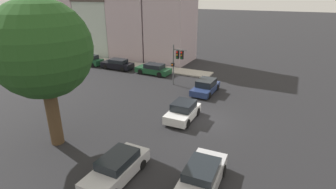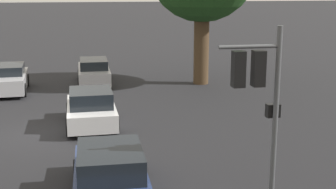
{
  "view_description": "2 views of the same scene",
  "coord_description": "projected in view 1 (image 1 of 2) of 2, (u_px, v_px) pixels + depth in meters",
  "views": [
    {
      "loc": [
        -19.1,
        -5.58,
        9.93
      ],
      "look_at": [
        0.56,
        4.14,
        1.38
      ],
      "focal_mm": 28.0,
      "sensor_mm": 36.0,
      "label": 1
    },
    {
      "loc": [
        17.7,
        1.76,
        5.55
      ],
      "look_at": [
        3.68,
        4.39,
        2.22
      ],
      "focal_mm": 50.0,
      "sensor_mm": 36.0,
      "label": 2
    }
  ],
  "objects": [
    {
      "name": "parked_car_2",
      "position": [
        90.0,
        60.0,
        38.21
      ],
      "size": [
        1.88,
        3.99,
        1.49
      ],
      "rotation": [
        0.0,
        0.0,
        1.55
      ],
      "color": "#194728",
      "rests_on": "ground_plane"
    },
    {
      "name": "ground_plane",
      "position": [
        209.0,
        120.0,
        21.87
      ],
      "size": [
        300.0,
        300.0,
        0.0
      ],
      "primitive_type": "plane",
      "color": "black"
    },
    {
      "name": "crossing_car_1",
      "position": [
        117.0,
        168.0,
        14.8
      ],
      "size": [
        4.5,
        1.86,
        1.43
      ],
      "rotation": [
        0.0,
        0.0,
        3.14
      ],
      "color": "#B7B7BC",
      "rests_on": "ground_plane"
    },
    {
      "name": "sidewalk_strip",
      "position": [
        46.0,
        53.0,
        45.78
      ],
      "size": [
        2.59,
        60.0,
        0.15
      ],
      "color": "#ADA89E",
      "rests_on": "ground_plane"
    },
    {
      "name": "crossing_car_2",
      "position": [
        202.0,
        176.0,
        14.15
      ],
      "size": [
        4.33,
        2.09,
        1.45
      ],
      "rotation": [
        0.0,
        0.0,
        0.05
      ],
      "color": "#B7B7BC",
      "rests_on": "ground_plane"
    },
    {
      "name": "parked_car_3",
      "position": [
        67.0,
        57.0,
        40.26
      ],
      "size": [
        2.03,
        4.28,
        1.39
      ],
      "rotation": [
        0.0,
        0.0,
        1.54
      ],
      "color": "#4C5156",
      "rests_on": "ground_plane"
    },
    {
      "name": "rowhouse_backdrop",
      "position": [
        121.0,
        21.0,
        42.65
      ],
      "size": [
        8.16,
        24.5,
        12.73
      ],
      "color": "#B29EA8",
      "rests_on": "ground_plane"
    },
    {
      "name": "crossing_car_0",
      "position": [
        206.0,
        87.0,
        27.63
      ],
      "size": [
        4.34,
        2.07,
        1.42
      ],
      "rotation": [
        0.0,
        0.0,
        3.12
      ],
      "color": "navy",
      "rests_on": "ground_plane"
    },
    {
      "name": "traffic_signal",
      "position": [
        177.0,
        58.0,
        28.96
      ],
      "size": [
        0.56,
        1.73,
        4.6
      ],
      "rotation": [
        0.0,
        0.0,
        3.14
      ],
      "color": "#515456",
      "rests_on": "ground_plane"
    },
    {
      "name": "crossing_car_3",
      "position": [
        183.0,
        111.0,
        21.8
      ],
      "size": [
        3.89,
        2.04,
        1.5
      ],
      "rotation": [
        0.0,
        0.0,
        3.15
      ],
      "color": "silver",
      "rests_on": "ground_plane"
    },
    {
      "name": "street_tree",
      "position": [
        42.0,
        50.0,
        16.19
      ],
      "size": [
        6.25,
        6.25,
        9.79
      ],
      "color": "#4C3823",
      "rests_on": "ground_plane"
    },
    {
      "name": "parked_car_1",
      "position": [
        117.0,
        64.0,
        36.26
      ],
      "size": [
        1.96,
        4.55,
        1.39
      ],
      "rotation": [
        0.0,
        0.0,
        1.59
      ],
      "color": "black",
      "rests_on": "ground_plane"
    },
    {
      "name": "parked_car_0",
      "position": [
        153.0,
        69.0,
        33.97
      ],
      "size": [
        2.06,
        4.64,
        1.37
      ],
      "rotation": [
        0.0,
        0.0,
        1.54
      ],
      "color": "#194728",
      "rests_on": "ground_plane"
    }
  ]
}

